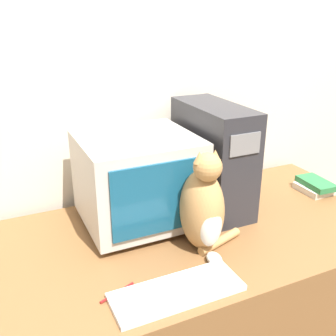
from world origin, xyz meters
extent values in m
cube|color=beige|center=(0.00, 0.93, 1.25)|extent=(7.00, 0.05, 2.50)
cube|color=brown|center=(0.00, 0.43, 0.35)|extent=(1.66, 0.87, 0.71)
cube|color=#BCB7AD|center=(-0.24, 0.61, 0.72)|extent=(0.32, 0.25, 0.02)
cube|color=#BCB7AD|center=(-0.24, 0.61, 0.91)|extent=(0.46, 0.42, 0.36)
cube|color=navy|center=(-0.24, 0.39, 0.91)|extent=(0.37, 0.01, 0.28)
cube|color=#28282D|center=(0.12, 0.61, 0.95)|extent=(0.20, 0.46, 0.48)
cube|color=slate|center=(0.12, 0.38, 1.08)|extent=(0.14, 0.01, 0.09)
cube|color=silver|center=(-0.30, 0.12, 0.72)|extent=(0.43, 0.16, 0.02)
cube|color=silver|center=(-0.30, 0.12, 0.73)|extent=(0.39, 0.12, 0.00)
ellipsoid|color=#B7844C|center=(-0.09, 0.33, 0.87)|extent=(0.18, 0.22, 0.31)
ellipsoid|color=beige|center=(-0.10, 0.25, 0.84)|extent=(0.09, 0.07, 0.17)
sphere|color=#B7844C|center=(-0.10, 0.29, 1.05)|extent=(0.11, 0.11, 0.10)
cone|color=#B7844C|center=(-0.13, 0.29, 1.09)|extent=(0.04, 0.04, 0.04)
cone|color=#B7844C|center=(-0.07, 0.29, 1.09)|extent=(0.04, 0.04, 0.04)
ellipsoid|color=beige|center=(-0.11, 0.21, 0.73)|extent=(0.06, 0.08, 0.04)
cylinder|color=#B7844C|center=(-0.03, 0.30, 0.73)|extent=(0.21, 0.10, 0.03)
cube|color=beige|center=(0.68, 0.52, 0.72)|extent=(0.16, 0.16, 0.03)
cube|color=#28703D|center=(0.67, 0.52, 0.75)|extent=(0.12, 0.20, 0.03)
cylinder|color=maroon|center=(-0.48, 0.20, 0.71)|extent=(0.13, 0.06, 0.01)
camera|label=1|loc=(-0.76, -0.80, 1.56)|focal=42.00mm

